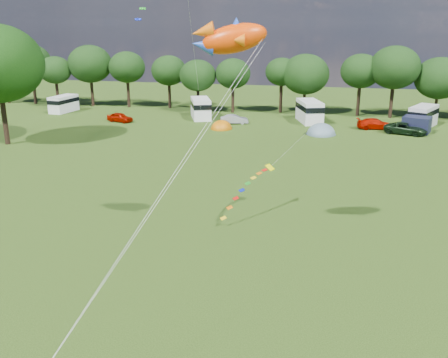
% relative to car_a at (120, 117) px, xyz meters
% --- Properties ---
extents(ground_plane, '(180.00, 180.00, 0.00)m').
position_rel_car_a_xyz_m(ground_plane, '(22.95, -43.27, -0.65)').
color(ground_plane, black).
rests_on(ground_plane, ground).
extents(tree_line, '(102.98, 10.98, 10.27)m').
position_rel_car_a_xyz_m(tree_line, '(28.26, 11.72, 5.70)').
color(tree_line, black).
rests_on(tree_line, ground).
extents(car_a, '(4.17, 2.50, 1.30)m').
position_rel_car_a_xyz_m(car_a, '(0.00, 0.00, 0.00)').
color(car_a, '#9A0F00').
rests_on(car_a, ground).
extents(car_b, '(3.76, 2.13, 1.25)m').
position_rel_car_a_xyz_m(car_b, '(15.91, 2.20, -0.02)').
color(car_b, '#9FA0A8').
rests_on(car_b, ground).
extents(car_c, '(4.83, 2.65, 1.37)m').
position_rel_car_a_xyz_m(car_c, '(34.62, 2.85, 0.04)').
color(car_c, '#B01000').
rests_on(car_c, ground).
extents(car_d, '(5.70, 3.91, 1.42)m').
position_rel_car_a_xyz_m(car_d, '(38.08, 0.40, 0.06)').
color(car_d, black).
rests_on(car_d, ground).
extents(campervan_a, '(2.73, 5.34, 2.52)m').
position_rel_car_a_xyz_m(campervan_a, '(-11.93, 5.75, 0.70)').
color(campervan_a, white).
rests_on(campervan_a, ground).
extents(campervan_b, '(4.44, 6.36, 2.87)m').
position_rel_car_a_xyz_m(campervan_b, '(10.29, 5.28, 0.89)').
color(campervan_b, white).
rests_on(campervan_b, ground).
extents(campervan_c, '(4.34, 6.60, 2.99)m').
position_rel_car_a_xyz_m(campervan_c, '(25.86, 5.84, 0.95)').
color(campervan_c, silver).
rests_on(campervan_c, ground).
extents(campervan_d, '(4.58, 6.17, 2.78)m').
position_rel_car_a_xyz_m(campervan_d, '(40.84, 5.84, 0.84)').
color(campervan_d, silver).
rests_on(campervan_d, ground).
extents(tent_orange, '(2.85, 3.12, 2.23)m').
position_rel_car_a_xyz_m(tent_orange, '(14.95, -1.51, -0.63)').
color(tent_orange, '#BF6408').
rests_on(tent_orange, ground).
extents(tent_greyblue, '(3.68, 4.03, 2.74)m').
position_rel_car_a_xyz_m(tent_greyblue, '(27.84, -2.06, -0.63)').
color(tent_greyblue, slate).
rests_on(tent_greyblue, ground).
extents(awning_navy, '(3.89, 3.50, 2.02)m').
position_rel_car_a_xyz_m(awning_navy, '(39.52, 1.77, 0.36)').
color(awning_navy, black).
rests_on(awning_navy, ground).
extents(fish_kite, '(4.30, 2.04, 2.26)m').
position_rel_car_a_xyz_m(fish_kite, '(23.74, -37.69, 11.87)').
color(fish_kite, '#F13E04').
rests_on(fish_kite, ground).
extents(streamer_kite_c, '(3.07, 4.99, 2.80)m').
position_rel_car_a_xyz_m(streamer_kite_c, '(24.00, -30.97, 1.79)').
color(streamer_kite_c, '#FDFE00').
rests_on(streamer_kite_c, ground).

